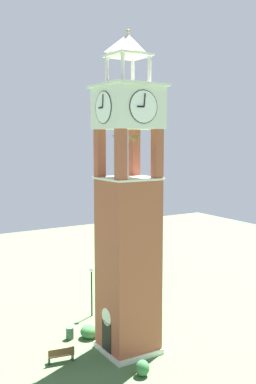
# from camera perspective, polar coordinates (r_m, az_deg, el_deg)

# --- Properties ---
(ground) EXTENTS (80.00, 80.00, 0.00)m
(ground) POSITION_cam_1_polar(r_m,az_deg,el_deg) (30.54, -0.00, -19.41)
(ground) COLOR #476B3D
(clock_tower) EXTENTS (3.71, 3.71, 19.89)m
(clock_tower) POSITION_cam_1_polar(r_m,az_deg,el_deg) (27.92, -0.00, -4.00)
(clock_tower) COLOR #9E4C38
(clock_tower) RESTS_ON ground
(park_bench) EXTENTS (0.72, 1.65, 0.95)m
(park_bench) POSITION_cam_1_polar(r_m,az_deg,el_deg) (29.17, -8.49, -19.74)
(park_bench) COLOR brown
(park_bench) RESTS_ON ground
(lamp_post) EXTENTS (0.36, 0.36, 3.83)m
(lamp_post) POSITION_cam_1_polar(r_m,az_deg,el_deg) (34.93, -4.64, -11.31)
(lamp_post) COLOR black
(lamp_post) RESTS_ON ground
(trash_bin) EXTENTS (0.52, 0.52, 0.80)m
(trash_bin) POSITION_cam_1_polar(r_m,az_deg,el_deg) (32.11, -7.39, -17.32)
(trash_bin) COLOR #38513D
(trash_bin) RESTS_ON ground
(shrub_near_entry) EXTENTS (0.80, 0.80, 0.92)m
(shrub_near_entry) POSITION_cam_1_polar(r_m,az_deg,el_deg) (27.54, 1.85, -21.40)
(shrub_near_entry) COLOR #336638
(shrub_near_entry) RESTS_ON ground
(shrub_left_of_tower) EXTENTS (1.19, 1.19, 0.90)m
(shrub_left_of_tower) POSITION_cam_1_polar(r_m,az_deg,el_deg) (32.11, -4.96, -17.19)
(shrub_left_of_tower) COLOR #336638
(shrub_left_of_tower) RESTS_ON ground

